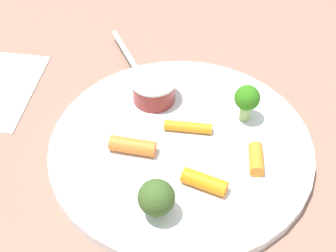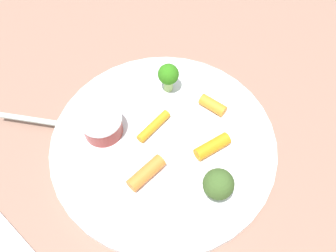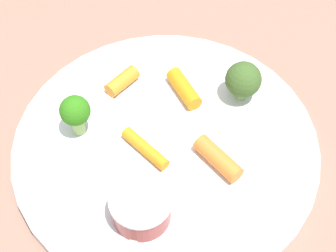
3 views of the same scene
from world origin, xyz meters
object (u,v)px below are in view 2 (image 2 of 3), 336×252
carrot_stick_0 (154,126)px  carrot_stick_2 (213,105)px  broccoli_floret_1 (218,184)px  fork (60,124)px  carrot_stick_3 (212,146)px  broccoli_floret_0 (168,75)px  carrot_stick_1 (146,173)px  sauce_cup (102,125)px  plate (163,143)px

carrot_stick_0 → carrot_stick_2: size_ratio=1.45×
broccoli_floret_1 → fork: bearing=-80.0°
carrot_stick_3 → broccoli_floret_0: bearing=-115.2°
carrot_stick_1 → fork: carrot_stick_1 is taller
carrot_stick_1 → carrot_stick_3: size_ratio=1.06×
broccoli_floret_0 → fork: bearing=-31.9°
carrot_stick_3 → fork: bearing=-65.2°
sauce_cup → broccoli_floret_1: 0.16m
sauce_cup → broccoli_floret_1: broccoli_floret_1 is taller
plate → sauce_cup: 0.08m
plate → carrot_stick_2: bearing=162.6°
plate → carrot_stick_2: size_ratio=7.87×
broccoli_floret_0 → fork: size_ratio=0.30×
broccoli_floret_1 → carrot_stick_1: 0.08m
broccoli_floret_0 → carrot_stick_0: broccoli_floret_0 is taller
carrot_stick_1 → carrot_stick_2: bearing=174.5°
plate → fork: fork is taller
broccoli_floret_1 → carrot_stick_0: size_ratio=0.82×
carrot_stick_2 → fork: carrot_stick_2 is taller
broccoli_floret_1 → carrot_stick_0: bearing=-104.4°
carrot_stick_0 → carrot_stick_1: bearing=29.3°
broccoli_floret_0 → carrot_stick_2: broccoli_floret_0 is taller
plate → broccoli_floret_1: size_ratio=6.65×
plate → broccoli_floret_1: 0.10m
carrot_stick_1 → fork: (0.01, -0.14, -0.01)m
carrot_stick_0 → carrot_stick_3: 0.08m
carrot_stick_2 → carrot_stick_3: 0.06m
carrot_stick_1 → carrot_stick_0: bearing=-150.7°
sauce_cup → carrot_stick_3: 0.14m
plate → carrot_stick_1: (0.05, 0.01, 0.01)m
sauce_cup → carrot_stick_0: (-0.04, 0.05, -0.01)m
broccoli_floret_1 → broccoli_floret_0: bearing=-124.8°
broccoli_floret_1 → fork: (0.04, -0.21, -0.02)m
sauce_cup → carrot_stick_2: bearing=139.5°
carrot_stick_1 → sauce_cup: bearing=-102.2°
broccoli_floret_0 → carrot_stick_0: bearing=19.2°
carrot_stick_1 → carrot_stick_3: (-0.08, 0.04, -0.00)m
carrot_stick_0 → carrot_stick_2: 0.08m
broccoli_floret_0 → broccoli_floret_1: 0.16m
plate → sauce_cup: bearing=-64.8°
sauce_cup → broccoli_floret_1: (-0.01, 0.16, 0.01)m
carrot_stick_2 → carrot_stick_3: same height
broccoli_floret_0 → carrot_stick_2: (-0.01, 0.07, -0.02)m
sauce_cup → broccoli_floret_0: size_ratio=1.15×
broccoli_floret_1 → carrot_stick_1: size_ratio=0.88×
carrot_stick_0 → broccoli_floret_0: bearing=-160.8°
carrot_stick_0 → carrot_stick_3: (-0.02, 0.08, 0.00)m
fork → carrot_stick_3: bearing=114.8°
sauce_cup → fork: (0.03, -0.05, -0.01)m
plate → broccoli_floret_1: bearing=76.7°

